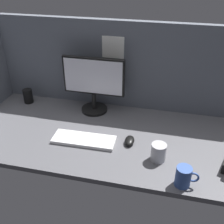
{
  "coord_description": "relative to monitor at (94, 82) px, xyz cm",
  "views": [
    {
      "loc": [
        34.46,
        -133.55,
        98.08
      ],
      "look_at": [
        -6.1,
        0.0,
        14.0
      ],
      "focal_mm": 43.81,
      "sensor_mm": 36.0,
      "label": 1
    }
  ],
  "objects": [
    {
      "name": "monitor",
      "position": [
        0.0,
        0.0,
        0.0
      ],
      "size": [
        41.61,
        18.0,
        38.35
      ],
      "color": "black",
      "rests_on": "ground_plane"
    },
    {
      "name": "mug_ceramic_blue",
      "position": [
        61.13,
        -58.69,
        -15.89
      ],
      "size": [
        11.14,
        7.5,
        10.63
      ],
      "color": "#38569E",
      "rests_on": "ground_plane"
    },
    {
      "name": "mug_black_travel",
      "position": [
        -50.52,
        -0.41,
        -16.1
      ],
      "size": [
        6.69,
        6.69,
        10.27
      ],
      "color": "black",
      "rests_on": "ground_plane"
    },
    {
      "name": "ground_plane",
      "position": [
        15.25,
        -25.12,
        -22.74
      ],
      "size": [
        180.0,
        80.0,
        3.0
      ],
      "primitive_type": "cube",
      "color": "#515156"
    },
    {
      "name": "cubicle_wall_back",
      "position": [
        15.24,
        12.38,
        8.7
      ],
      "size": [
        180.0,
        5.5,
        59.83
      ],
      "color": "#565B66",
      "rests_on": "ground_plane"
    },
    {
      "name": "mug_steel",
      "position": [
        47.97,
        -42.84,
        -16.28
      ],
      "size": [
        8.16,
        8.16,
        9.91
      ],
      "color": "#B2B2B7",
      "rests_on": "ground_plane"
    },
    {
      "name": "keyboard",
      "position": [
        4.08,
        -36.44,
        -20.24
      ],
      "size": [
        37.27,
        13.79,
        2.0
      ],
      "primitive_type": "cube",
      "rotation": [
        0.0,
        0.0,
        0.02
      ],
      "color": "silver",
      "rests_on": "ground_plane"
    },
    {
      "name": "mouse",
      "position": [
        30.57,
        -32.1,
        -19.54
      ],
      "size": [
        6.02,
        9.84,
        3.4
      ],
      "primitive_type": "ellipsoid",
      "rotation": [
        0.0,
        0.0,
        0.04
      ],
      "color": "black",
      "rests_on": "ground_plane"
    }
  ]
}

